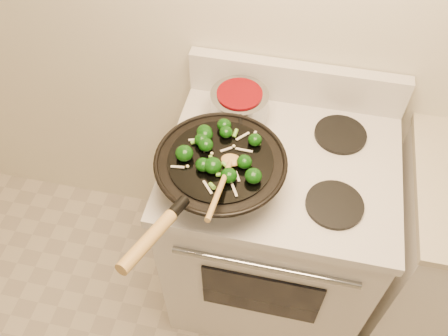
# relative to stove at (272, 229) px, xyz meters

# --- Properties ---
(stove) EXTENTS (0.78, 0.67, 1.08)m
(stove) POSITION_rel_stove_xyz_m (0.00, 0.00, 0.00)
(stove) COLOR silver
(stove) RESTS_ON ground
(wok) EXTENTS (0.40, 0.65, 0.23)m
(wok) POSITION_rel_stove_xyz_m (-0.18, -0.16, 0.53)
(wok) COLOR black
(wok) RESTS_ON stove
(stirfry) EXTENTS (0.27, 0.28, 0.05)m
(stirfry) POSITION_rel_stove_xyz_m (-0.19, -0.14, 0.60)
(stirfry) COLOR #0A3308
(stirfry) RESTS_ON wok
(wooden_spoon) EXTENTS (0.06, 0.28, 0.08)m
(wooden_spoon) POSITION_rel_stove_xyz_m (-0.15, -0.23, 0.61)
(wooden_spoon) COLOR #AB8343
(wooden_spoon) RESTS_ON wok
(saucepan) EXTENTS (0.20, 0.32, 0.12)m
(saucepan) POSITION_rel_stove_xyz_m (-0.18, 0.14, 0.52)
(saucepan) COLOR #92959A
(saucepan) RESTS_ON stove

